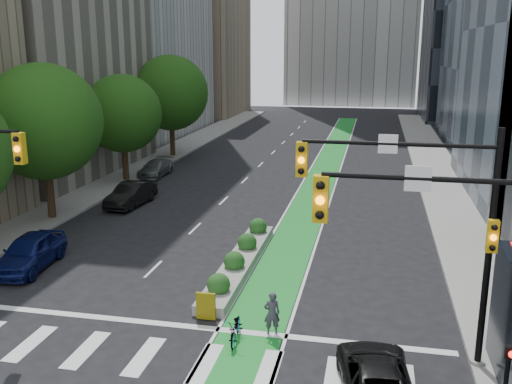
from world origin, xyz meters
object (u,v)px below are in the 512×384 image
at_px(cyclist, 272,313).
at_px(parked_car_left_near, 30,252).
at_px(median_planter, 240,259).
at_px(parked_car_left_far, 156,168).
at_px(bicycle, 236,328).
at_px(parked_car_right, 376,376).
at_px(parked_car_left_mid, 131,194).

relative_size(cyclist, parked_car_left_near, 0.34).
distance_m(median_planter, parked_car_left_near, 9.28).
bearing_deg(parked_car_left_near, parked_car_left_far, 89.06).
height_order(bicycle, parked_car_left_near, parked_car_left_near).
bearing_deg(parked_car_right, median_planter, -63.04).
height_order(parked_car_left_near, parked_car_right, parked_car_left_near).
bearing_deg(parked_car_left_near, median_planter, 6.71).
distance_m(parked_car_left_mid, parked_car_left_far, 8.57).
bearing_deg(cyclist, parked_car_left_near, -36.81).
bearing_deg(cyclist, median_planter, -85.52).
relative_size(bicycle, parked_car_left_mid, 0.39).
height_order(median_planter, cyclist, cyclist).
bearing_deg(parked_car_left_mid, bicycle, -50.91).
bearing_deg(parked_car_left_mid, parked_car_left_far, 106.01).
relative_size(median_planter, bicycle, 6.02).
height_order(median_planter, bicycle, median_planter).
bearing_deg(parked_car_left_mid, median_planter, -39.33).
height_order(parked_car_left_mid, parked_car_left_far, parked_car_left_mid).
relative_size(parked_car_left_near, parked_car_left_mid, 1.03).
relative_size(cyclist, parked_car_right, 0.36).
bearing_deg(parked_car_left_mid, parked_car_right, -44.61).
relative_size(bicycle, parked_car_right, 0.40).
height_order(median_planter, parked_car_left_far, parked_car_left_far).
relative_size(parked_car_left_mid, parked_car_right, 1.02).
distance_m(cyclist, parked_car_left_far, 26.33).
xyz_separation_m(bicycle, parked_car_left_far, (-12.10, 23.47, 0.16)).
height_order(median_planter, parked_car_left_near, parked_car_left_near).
xyz_separation_m(median_planter, parked_car_left_mid, (-8.99, 8.64, 0.35)).
height_order(parked_car_left_near, parked_car_left_mid, parked_car_left_near).
relative_size(bicycle, parked_car_left_near, 0.38).
xyz_separation_m(bicycle, cyclist, (1.09, 0.69, 0.32)).
height_order(cyclist, parked_car_left_far, cyclist).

